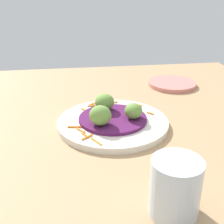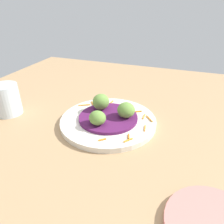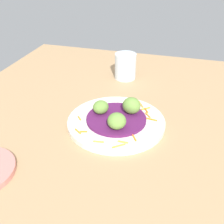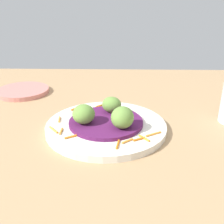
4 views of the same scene
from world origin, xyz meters
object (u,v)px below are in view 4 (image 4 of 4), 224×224
object	(u,v)px
guac_scoop_center	(82,114)
side_plate_small	(21,91)
main_plate	(104,127)
guac_scoop_left	(110,105)
guac_scoop_right	(120,117)

from	to	relation	value
guac_scoop_center	side_plate_small	world-z (taller)	guac_scoop_center
main_plate	guac_scoop_center	world-z (taller)	guac_scoop_center
guac_scoop_left	guac_scoop_right	distance (cm)	8.48
guac_scoop_center	guac_scoop_right	size ratio (longest dim) A/B	0.96
guac_scoop_left	guac_scoop_right	xyz separation A→B (cm)	(-8.11, -2.42, 0.46)
guac_scoop_left	guac_scoop_center	world-z (taller)	guac_scoop_center
guac_scoop_right	side_plate_small	size ratio (longest dim) A/B	0.32
guac_scoop_left	side_plate_small	world-z (taller)	guac_scoop_left
guac_scoop_center	main_plate	bearing A→B (deg)	-73.41
guac_scoop_left	guac_scoop_center	xyz separation A→B (cm)	(-6.15, 5.82, 0.26)
guac_scoop_center	side_plate_small	size ratio (longest dim) A/B	0.31
guac_scoop_center	guac_scoop_right	distance (cm)	8.47
guac_scoop_center	guac_scoop_right	bearing A→B (deg)	-103.41
guac_scoop_left	side_plate_small	distance (cm)	33.69
guac_scoop_left	guac_scoop_center	bearing A→B (deg)	136.59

